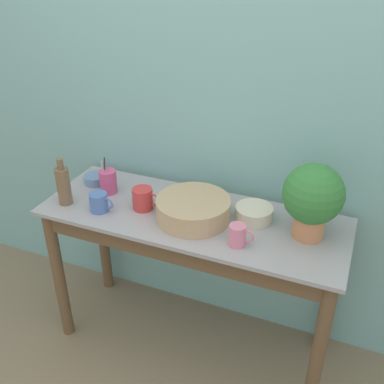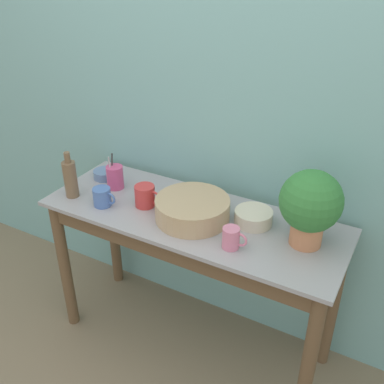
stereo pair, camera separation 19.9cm
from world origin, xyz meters
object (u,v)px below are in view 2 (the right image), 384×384
object	(u,v)px
potted_plant	(311,204)
bottle_tall	(70,178)
bowl_wash_large	(192,209)
mug_red	(145,196)
bowl_small_cream	(254,217)
utensil_cup	(115,177)
mug_blue	(102,197)
mug_pink	(232,238)
bowl_small_blue	(105,174)

from	to	relation	value
potted_plant	bottle_tall	distance (m)	1.12
bowl_wash_large	mug_red	xyz separation A→B (m)	(-0.25, -0.01, 0.00)
bowl_small_cream	utensil_cup	bearing A→B (deg)	-177.33
bowl_wash_large	bottle_tall	world-z (taller)	bottle_tall
mug_blue	bowl_small_cream	xyz separation A→B (m)	(0.68, 0.20, -0.01)
mug_red	mug_pink	xyz separation A→B (m)	(0.49, -0.10, -0.01)
mug_blue	bowl_small_cream	bearing A→B (deg)	16.61
utensil_cup	bowl_wash_large	bearing A→B (deg)	-7.54
mug_red	bowl_small_cream	bearing A→B (deg)	11.98
mug_red	bowl_small_blue	world-z (taller)	mug_red
potted_plant	bowl_small_cream	bearing A→B (deg)	171.42
potted_plant	mug_red	size ratio (longest dim) A/B	2.47
mug_red	utensil_cup	xyz separation A→B (m)	(-0.23, 0.07, 0.01)
mug_blue	utensil_cup	bearing A→B (deg)	107.95
potted_plant	bowl_wash_large	distance (m)	0.52
mug_blue	bowl_small_cream	distance (m)	0.71
potted_plant	bowl_wash_large	size ratio (longest dim) A/B	0.99
mug_pink	bowl_small_blue	xyz separation A→B (m)	(-0.83, 0.23, -0.02)
potted_plant	utensil_cup	xyz separation A→B (m)	(-0.98, 0.00, -0.13)
potted_plant	utensil_cup	distance (m)	0.98
bowl_small_blue	utensil_cup	size ratio (longest dim) A/B	0.64
bowl_small_blue	bottle_tall	bearing A→B (deg)	-94.86
mug_red	mug_pink	size ratio (longest dim) A/B	1.25
potted_plant	bowl_small_blue	distance (m)	1.10
bowl_small_cream	mug_pink	bearing A→B (deg)	-92.75
mug_red	utensil_cup	distance (m)	0.24
bottle_tall	mug_blue	size ratio (longest dim) A/B	1.96
mug_pink	utensil_cup	size ratio (longest dim) A/B	0.60
bowl_wash_large	mug_red	world-z (taller)	mug_red
potted_plant	utensil_cup	size ratio (longest dim) A/B	1.84
mug_red	mug_pink	bearing A→B (deg)	-12.04
bowl_wash_large	potted_plant	bearing A→B (deg)	6.93
mug_red	mug_pink	distance (m)	0.50
mug_pink	mug_blue	bearing A→B (deg)	179.25
mug_red	bowl_small_blue	size ratio (longest dim) A/B	1.17
bowl_wash_large	mug_pink	xyz separation A→B (m)	(0.24, -0.11, -0.00)
mug_blue	bowl_small_blue	bearing A→B (deg)	127.08
potted_plant	bowl_small_blue	xyz separation A→B (m)	(-1.09, 0.06, -0.17)
mug_blue	bowl_small_blue	distance (m)	0.28
mug_blue	bowl_small_blue	world-z (taller)	mug_blue
potted_plant	mug_red	distance (m)	0.76
mug_pink	bowl_small_blue	bearing A→B (deg)	164.56
mug_pink	bowl_small_cream	bearing A→B (deg)	87.25
mug_blue	mug_pink	bearing A→B (deg)	-0.75
mug_pink	bowl_small_cream	world-z (taller)	mug_pink
bowl_small_cream	potted_plant	bearing A→B (deg)	-8.58
potted_plant	mug_pink	size ratio (longest dim) A/B	3.09
mug_red	bowl_small_blue	xyz separation A→B (m)	(-0.34, 0.13, -0.03)
mug_red	potted_plant	bearing A→B (deg)	5.32
bowl_small_cream	bowl_small_blue	bearing A→B (deg)	178.66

